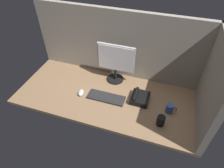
% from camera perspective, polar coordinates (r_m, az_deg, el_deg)
% --- Properties ---
extents(ground_plane, '(1.80, 0.80, 0.03)m').
position_cam_1_polar(ground_plane, '(1.97, -1.42, -3.36)').
color(ground_plane, '#8C6B4C').
extents(cubicle_wall_back, '(1.80, 0.05, 0.73)m').
position_cam_1_polar(cubicle_wall_back, '(2.02, 2.03, 11.59)').
color(cubicle_wall_back, gray).
rests_on(cubicle_wall_back, ground_plane).
extents(cubicle_wall_side, '(0.05, 0.80, 0.73)m').
position_cam_1_polar(cubicle_wall_side, '(1.69, 27.49, -0.58)').
color(cubicle_wall_side, gray).
rests_on(cubicle_wall_side, ground_plane).
extents(monitor, '(0.39, 0.18, 0.43)m').
position_cam_1_polar(monitor, '(1.98, 1.11, 6.57)').
color(monitor, black).
rests_on(monitor, ground_plane).
extents(keyboard, '(0.37, 0.13, 0.02)m').
position_cam_1_polar(keyboard, '(1.91, -1.71, -4.01)').
color(keyboard, '#262628').
rests_on(keyboard, ground_plane).
extents(mouse, '(0.08, 0.11, 0.03)m').
position_cam_1_polar(mouse, '(1.97, -9.22, -2.51)').
color(mouse, silver).
rests_on(mouse, ground_plane).
extents(mug_ceramic_blue, '(0.10, 0.07, 0.09)m').
position_cam_1_polar(mug_ceramic_blue, '(1.84, 16.73, -6.94)').
color(mug_ceramic_blue, '#38569E').
rests_on(mug_ceramic_blue, ground_plane).
extents(mug_black_travel, '(0.07, 0.07, 0.10)m').
position_cam_1_polar(mug_black_travel, '(1.73, 14.23, -10.47)').
color(mug_black_travel, black).
rests_on(mug_black_travel, ground_plane).
extents(desk_phone, '(0.17, 0.19, 0.09)m').
position_cam_1_polar(desk_phone, '(1.89, 8.16, -4.03)').
color(desk_phone, black).
rests_on(desk_phone, ground_plane).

